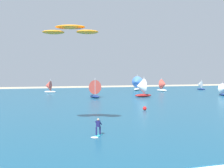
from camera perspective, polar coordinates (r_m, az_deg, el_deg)
ocean at (r=60.68m, az=-7.91°, el=-3.32°), size 160.00×90.00×0.10m
kitesurfer at (r=25.79m, az=-3.13°, el=-9.75°), size 1.57×1.93×1.67m
kite at (r=30.20m, az=-8.94°, el=11.35°), size 6.52×3.89×0.94m
sailboat_far_right at (r=63.81m, az=-3.97°, el=-0.99°), size 3.76×4.27×4.79m
sailboat_anchored_offshore at (r=97.63m, az=18.30°, el=-0.24°), size 3.03×3.20×3.56m
sailboat_trailing at (r=86.49m, az=10.91°, el=-0.25°), size 3.56×3.93×4.37m
sailboat_far_left at (r=75.17m, az=22.78°, el=-1.09°), size 2.68×3.11×3.54m
sailboat_outermost at (r=80.70m, az=-13.46°, el=-0.56°), size 3.63×3.21×4.08m
sailboat_near_shore at (r=89.25m, az=5.26°, el=0.17°), size 4.65×4.80×5.37m
sailboat_leading at (r=65.82m, az=6.22°, el=-0.78°), size 4.28×3.59×5.07m
marker_buoy at (r=43.08m, az=7.01°, el=-5.20°), size 0.63×0.63×0.63m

